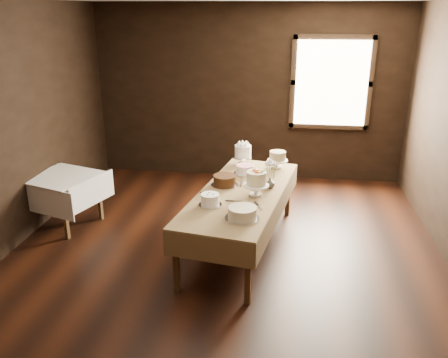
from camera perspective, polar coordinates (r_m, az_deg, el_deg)
floor at (r=5.20m, az=-0.31°, el=-10.63°), size 5.00×6.00×0.01m
wall_back at (r=7.55m, az=3.02°, el=10.56°), size 5.00×0.02×2.80m
wall_front at (r=2.01m, az=-13.64°, el=-19.66°), size 5.00×0.02×2.80m
window at (r=7.46m, az=13.20°, el=11.50°), size 1.10×0.05×1.30m
display_table at (r=5.28m, az=2.18°, el=-2.06°), size 1.28×2.44×0.72m
side_table at (r=6.25m, az=-19.49°, el=-0.30°), size 1.02×1.02×0.68m
cake_meringue at (r=6.14m, az=2.36°, el=2.93°), size 0.31×0.31×0.28m
cake_speckled at (r=6.06m, az=6.66°, el=2.34°), size 0.27×0.27×0.24m
cake_lattice at (r=5.80m, az=2.62°, el=1.11°), size 0.33×0.33×0.11m
cake_chocolate at (r=5.41m, az=0.08°, el=-0.21°), size 0.38×0.38×0.13m
cake_flowers at (r=5.12m, az=4.03°, el=-0.71°), size 0.29×0.29×0.29m
cake_swirl at (r=4.87m, az=-1.74°, el=-2.63°), size 0.28×0.28×0.13m
cake_cream at (r=4.57m, az=2.31°, el=-4.28°), size 0.35×0.35×0.12m
cake_server_a at (r=4.98m, az=2.06°, el=-2.79°), size 0.24×0.03×0.01m
cake_server_b at (r=4.84m, az=4.48°, el=-3.56°), size 0.12×0.23×0.01m
cake_server_c at (r=5.55m, az=2.18°, el=-0.33°), size 0.04×0.24×0.01m
cake_server_d at (r=5.41m, az=5.27°, el=-0.96°), size 0.23×0.11×0.01m
cake_server_e at (r=5.12m, az=-1.58°, el=-2.12°), size 0.22×0.15×0.01m
flower_vase at (r=5.36m, az=5.72°, el=-0.50°), size 0.16×0.16×0.12m
flower_bouquet at (r=5.30m, az=5.79°, el=1.34°), size 0.14×0.14×0.20m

